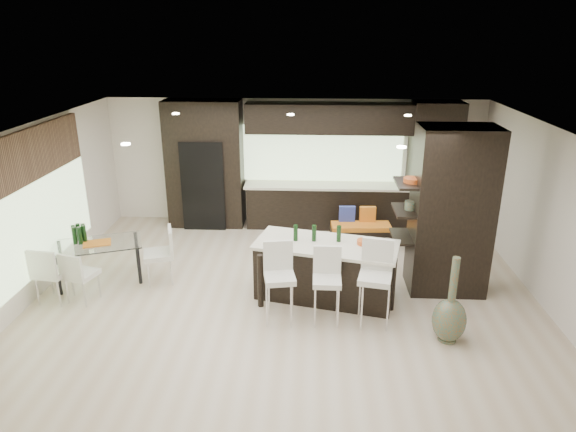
# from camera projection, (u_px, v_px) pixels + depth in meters

# --- Properties ---
(ground) EXTENTS (8.00, 8.00, 0.00)m
(ground) POSITION_uv_depth(u_px,v_px,m) (286.00, 295.00, 8.32)
(ground) COLOR #C3AF95
(ground) RESTS_ON ground
(back_wall) EXTENTS (8.00, 0.02, 2.70)m
(back_wall) POSITION_uv_depth(u_px,v_px,m) (295.00, 162.00, 11.14)
(back_wall) COLOR silver
(back_wall) RESTS_ON ground
(left_wall) EXTENTS (0.02, 7.00, 2.70)m
(left_wall) POSITION_uv_depth(u_px,v_px,m) (32.00, 213.00, 8.05)
(left_wall) COLOR silver
(left_wall) RESTS_ON ground
(right_wall) EXTENTS (0.02, 7.00, 2.70)m
(right_wall) POSITION_uv_depth(u_px,v_px,m) (553.00, 222.00, 7.67)
(right_wall) COLOR silver
(right_wall) RESTS_ON ground
(ceiling) EXTENTS (8.00, 7.00, 0.02)m
(ceiling) POSITION_uv_depth(u_px,v_px,m) (286.00, 130.00, 7.39)
(ceiling) COLOR white
(ceiling) RESTS_ON ground
(window_left) EXTENTS (0.04, 3.20, 1.90)m
(window_left) POSITION_uv_depth(u_px,v_px,m) (41.00, 209.00, 8.24)
(window_left) COLOR #B2D199
(window_left) RESTS_ON left_wall
(window_back) EXTENTS (3.40, 0.04, 1.20)m
(window_back) POSITION_uv_depth(u_px,v_px,m) (323.00, 153.00, 11.01)
(window_back) COLOR #B2D199
(window_back) RESTS_ON back_wall
(stone_accent) EXTENTS (0.08, 3.00, 0.80)m
(stone_accent) POSITION_uv_depth(u_px,v_px,m) (33.00, 154.00, 7.92)
(stone_accent) COLOR brown
(stone_accent) RESTS_ON left_wall
(ceiling_spots) EXTENTS (4.00, 3.00, 0.02)m
(ceiling_spots) POSITION_uv_depth(u_px,v_px,m) (287.00, 128.00, 7.64)
(ceiling_spots) COLOR white
(ceiling_spots) RESTS_ON ceiling
(back_cabinetry) EXTENTS (6.80, 0.68, 2.70)m
(back_cabinetry) POSITION_uv_depth(u_px,v_px,m) (318.00, 166.00, 10.81)
(back_cabinetry) COLOR black
(back_cabinetry) RESTS_ON ground
(refrigerator) EXTENTS (0.90, 0.68, 1.90)m
(refrigerator) POSITION_uv_depth(u_px,v_px,m) (206.00, 183.00, 11.01)
(refrigerator) COLOR black
(refrigerator) RESTS_ON ground
(partition_column) EXTENTS (1.20, 0.80, 2.70)m
(partition_column) POSITION_uv_depth(u_px,v_px,m) (451.00, 211.00, 8.11)
(partition_column) COLOR black
(partition_column) RESTS_ON ground
(kitchen_island) EXTENTS (2.37, 1.43, 0.92)m
(kitchen_island) POSITION_uv_depth(u_px,v_px,m) (326.00, 270.00, 8.15)
(kitchen_island) COLOR black
(kitchen_island) RESTS_ON ground
(stool_left) EXTENTS (0.50, 0.50, 0.97)m
(stool_left) POSITION_uv_depth(u_px,v_px,m) (280.00, 292.00, 7.43)
(stool_left) COLOR beige
(stool_left) RESTS_ON ground
(stool_mid) EXTENTS (0.41, 0.41, 0.92)m
(stool_mid) POSITION_uv_depth(u_px,v_px,m) (327.00, 294.00, 7.42)
(stool_mid) COLOR beige
(stool_mid) RESTS_ON ground
(stool_right) EXTENTS (0.53, 0.53, 1.02)m
(stool_right) POSITION_uv_depth(u_px,v_px,m) (374.00, 293.00, 7.34)
(stool_right) COLOR beige
(stool_right) RESTS_ON ground
(bench) EXTENTS (1.20, 0.52, 0.45)m
(bench) POSITION_uv_depth(u_px,v_px,m) (360.00, 235.00, 10.15)
(bench) COLOR black
(bench) RESTS_ON ground
(floor_vase) EXTENTS (0.50, 0.50, 1.26)m
(floor_vase) POSITION_uv_depth(u_px,v_px,m) (452.00, 300.00, 6.91)
(floor_vase) COLOR #4D553D
(floor_vase) RESTS_ON ground
(dining_table) EXTENTS (1.61, 1.25, 0.68)m
(dining_table) POSITION_uv_depth(u_px,v_px,m) (100.00, 262.00, 8.70)
(dining_table) COLOR white
(dining_table) RESTS_ON ground
(chair_near) EXTENTS (0.54, 0.54, 0.80)m
(chair_near) POSITION_uv_depth(u_px,v_px,m) (82.00, 278.00, 8.03)
(chair_near) COLOR beige
(chair_near) RESTS_ON ground
(chair_far) EXTENTS (0.53, 0.53, 0.87)m
(chair_far) POSITION_uv_depth(u_px,v_px,m) (53.00, 276.00, 8.02)
(chair_far) COLOR beige
(chair_far) RESTS_ON ground
(chair_end) EXTENTS (0.60, 0.60, 0.89)m
(chair_end) POSITION_uv_depth(u_px,v_px,m) (159.00, 258.00, 8.62)
(chair_end) COLOR beige
(chair_end) RESTS_ON ground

